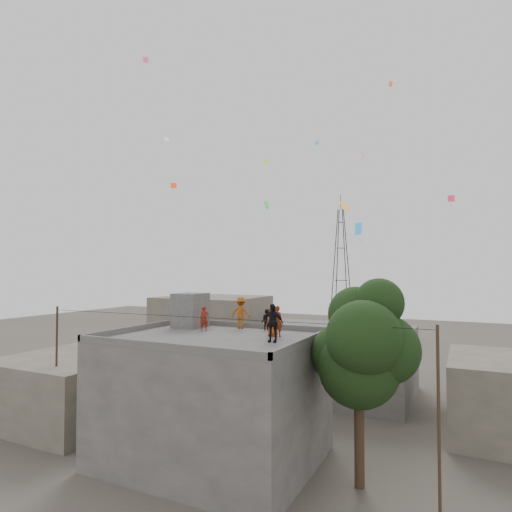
{
  "coord_description": "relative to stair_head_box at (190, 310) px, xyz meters",
  "views": [
    {
      "loc": [
        11.47,
        -18.49,
        9.42
      ],
      "look_at": [
        0.95,
        2.98,
        10.26
      ],
      "focal_mm": 30.0,
      "sensor_mm": 36.0,
      "label": 1
    }
  ],
  "objects": [
    {
      "name": "person_dark_child",
      "position": [
        4.64,
        0.76,
        -0.41
      ],
      "size": [
        0.68,
        0.59,
        1.18
      ],
      "primitive_type": "imported",
      "rotation": [
        0.0,
        0.0,
        2.84
      ],
      "color": "black",
      "rests_on": "main_building"
    },
    {
      "name": "person_orange_adult",
      "position": [
        2.97,
        0.8,
        -0.09
      ],
      "size": [
        1.24,
        0.79,
        1.81
      ],
      "primitive_type": "imported",
      "rotation": [
        0.0,
        0.0,
        -3.03
      ],
      "color": "#9B4C11",
      "rests_on": "main_building"
    },
    {
      "name": "person_red_adult",
      "position": [
        6.07,
        -1.05,
        -0.22
      ],
      "size": [
        0.61,
        0.44,
        1.55
      ],
      "primitive_type": "imported",
      "rotation": [
        0.0,
        0.0,
        3.02
      ],
      "color": "maroon",
      "rests_on": "main_building"
    },
    {
      "name": "main_building",
      "position": [
        3.2,
        -2.6,
        -4.05
      ],
      "size": [
        10.0,
        8.0,
        6.1
      ],
      "color": "#514E4B",
      "rests_on": "ground"
    },
    {
      "name": "neighbor_northwest",
      "position": [
        -6.8,
        13.4,
        -3.6
      ],
      "size": [
        9.0,
        8.0,
        7.0
      ],
      "primitive_type": "cube",
      "color": "#5D5749",
      "rests_on": "ground"
    },
    {
      "name": "utility_line",
      "position": [
        3.7,
        -3.85,
        -3.27
      ],
      "size": [
        20.12,
        0.62,
        7.4
      ],
      "color": "black",
      "rests_on": "ground"
    },
    {
      "name": "person_dark_adult",
      "position": [
        6.54,
        -2.75,
        -0.11
      ],
      "size": [
        1.09,
        0.55,
        1.79
      ],
      "primitive_type": "imported",
      "rotation": [
        0.0,
        0.0,
        0.11
      ],
      "color": "black",
      "rests_on": "main_building"
    },
    {
      "name": "neighbor_west",
      "position": [
        -7.8,
        -0.6,
        -5.1
      ],
      "size": [
        8.0,
        10.0,
        4.0
      ],
      "primitive_type": "cube",
      "color": "#5D5749",
      "rests_on": "ground"
    },
    {
      "name": "transmission_tower",
      "position": [
        -0.8,
        37.4,
        1.97
      ],
      "size": [
        2.97,
        2.97,
        20.01
      ],
      "color": "black",
      "rests_on": "ground"
    },
    {
      "name": "person_red_child",
      "position": [
        1.61,
        -0.97,
        -0.32
      ],
      "size": [
        0.58,
        0.57,
        1.35
      ],
      "primitive_type": "imported",
      "rotation": [
        0.0,
        0.0,
        0.74
      ],
      "color": "maroon",
      "rests_on": "main_building"
    },
    {
      "name": "parapet",
      "position": [
        3.2,
        -2.6,
        -0.85
      ],
      "size": [
        10.0,
        8.0,
        0.3
      ],
      "color": "#514E4B",
      "rests_on": "main_building"
    },
    {
      "name": "stair_head_box",
      "position": [
        0.0,
        0.0,
        0.0
      ],
      "size": [
        1.6,
        1.8,
        2.0
      ],
      "primitive_type": "cube",
      "color": "#514E4B",
      "rests_on": "main_building"
    },
    {
      "name": "person_orange_child",
      "position": [
        5.8,
        -1.08,
        -0.24
      ],
      "size": [
        0.85,
        0.68,
        1.51
      ],
      "primitive_type": "imported",
      "rotation": [
        0.0,
        0.0,
        -0.31
      ],
      "color": "#B24714",
      "rests_on": "main_building"
    },
    {
      "name": "tree",
      "position": [
        10.57,
        -2.0,
        -1.0
      ],
      "size": [
        4.9,
        4.6,
        9.1
      ],
      "color": "black",
      "rests_on": "ground"
    },
    {
      "name": "ground",
      "position": [
        3.2,
        -2.6,
        -7.1
      ],
      "size": [
        140.0,
        140.0,
        0.0
      ],
      "primitive_type": "plane",
      "color": "#413C36",
      "rests_on": "ground"
    },
    {
      "name": "kites",
      "position": [
        4.8,
        4.07,
        8.97
      ],
      "size": [
        20.68,
        20.04,
        11.91
      ],
      "color": "#FF3F1A",
      "rests_on": "ground"
    },
    {
      "name": "neighbor_north",
      "position": [
        5.2,
        11.4,
        -4.6
      ],
      "size": [
        12.0,
        9.0,
        5.0
      ],
      "primitive_type": "cube",
      "color": "#514E4B",
      "rests_on": "ground"
    }
  ]
}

